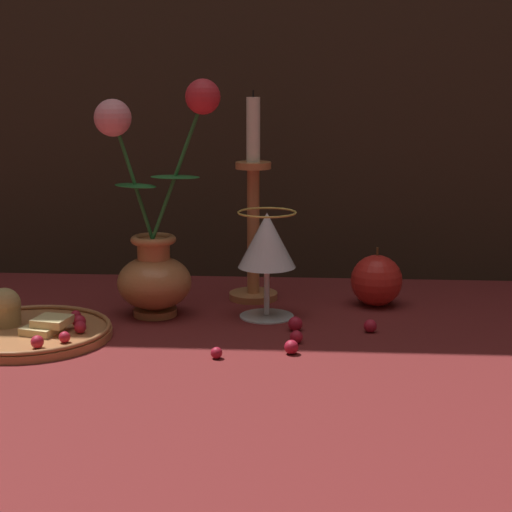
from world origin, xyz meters
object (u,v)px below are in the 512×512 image
object	(u,v)px
wine_glass	(267,244)
vase	(154,246)
plate_with_pastries	(26,328)
apple_beside_vase	(376,281)
candlestick	(253,220)

from	to	relation	value
wine_glass	vase	bearing A→B (deg)	-178.49
plate_with_pastries	wine_glass	distance (m)	0.34
plate_with_pastries	apple_beside_vase	bearing A→B (deg)	21.89
apple_beside_vase	candlestick	bearing A→B (deg)	172.01
plate_with_pastries	apple_beside_vase	xyz separation A→B (m)	(0.47, 0.19, 0.03)
plate_with_pastries	candlestick	distance (m)	0.37
vase	apple_beside_vase	world-z (taller)	vase
vase	wine_glass	size ratio (longest dim) A/B	2.19
vase	candlestick	world-z (taller)	vase
vase	wine_glass	distance (m)	0.16
plate_with_pastries	candlestick	xyz separation A→B (m)	(0.28, 0.21, 0.11)
apple_beside_vase	plate_with_pastries	bearing A→B (deg)	-158.11
vase	wine_glass	world-z (taller)	vase
plate_with_pastries	vase	bearing A→B (deg)	36.79
apple_beside_vase	vase	bearing A→B (deg)	-166.64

